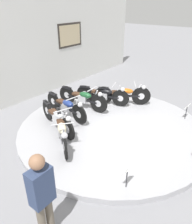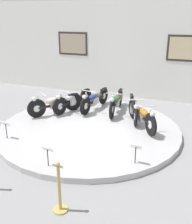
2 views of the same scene
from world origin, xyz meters
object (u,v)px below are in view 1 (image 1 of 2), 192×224
motorcycle_cream (62,130)px  motorcycle_blue (66,106)px  visitor_standing (42,195)px  info_placard_front_left (127,173)px  motorcycle_green (83,98)px  info_placard_front_right (187,108)px  motorcycle_orange (123,94)px  motorcycle_silver (58,118)px  motorcycle_black (103,94)px

motorcycle_cream → motorcycle_blue: bearing=40.5°
motorcycle_cream → visitor_standing: 2.54m
motorcycle_cream → info_placard_front_left: 2.17m
motorcycle_blue → info_placard_front_left: 3.40m
motorcycle_blue → info_placard_front_left: bearing=-114.6°
motorcycle_green → info_placard_front_right: motorcycle_green is taller
motorcycle_orange → visitor_standing: bearing=-162.0°
motorcycle_silver → info_placard_front_left: size_ratio=3.73×
motorcycle_black → motorcycle_orange: motorcycle_orange is taller
motorcycle_silver → info_placard_front_right: size_ratio=3.73×
motorcycle_black → motorcycle_orange: size_ratio=1.11×
motorcycle_cream → info_placard_front_left: motorcycle_cream is taller
visitor_standing → info_placard_front_right: bearing=-5.8°
motorcycle_blue → motorcycle_green: size_ratio=0.98×
motorcycle_black → info_placard_front_right: (0.71, -2.74, -0.01)m
motorcycle_cream → motorcycle_green: bearing=26.1°
motorcycle_cream → motorcycle_green: (1.93, 0.95, 0.01)m
motorcycle_silver → motorcycle_orange: motorcycle_orange is taller
motorcycle_black → visitor_standing: (-4.56, -2.20, 0.44)m
info_placard_front_left → info_placard_front_right: (3.66, 0.00, 0.00)m
info_placard_front_left → visitor_standing: (-1.61, 0.54, 0.45)m
motorcycle_blue → info_placard_front_right: 3.82m
motorcycle_blue → motorcycle_orange: (1.93, -0.94, 0.01)m
visitor_standing → motorcycle_cream: bearing=39.9°
motorcycle_silver → info_placard_front_right: (2.94, -2.74, -0.01)m
motorcycle_silver → motorcycle_orange: size_ratio=1.13×
motorcycle_blue → motorcycle_black: bearing=-12.9°
motorcycle_cream → info_placard_front_left: bearing=-98.2°
info_placard_front_left → visitor_standing: visitor_standing is taller
motorcycle_orange → info_placard_front_left: bearing=-147.3°
motorcycle_silver → visitor_standing: (-2.33, -2.20, 0.43)m
motorcycle_green → visitor_standing: 4.64m
info_placard_front_right → motorcycle_black: bearing=104.6°
motorcycle_cream → info_placard_front_right: 3.98m
motorcycle_green → info_placard_front_right: (1.42, -3.09, -0.03)m
motorcycle_cream → motorcycle_black: bearing=12.7°
info_placard_front_left → motorcycle_green: bearing=54.1°
motorcycle_orange → motorcycle_green: bearing=139.5°
motorcycle_green → info_placard_front_left: (-2.24, -3.09, -0.03)m
motorcycle_black → motorcycle_silver: bearing=180.0°
motorcycle_cream → info_placard_front_right: size_ratio=3.13×
motorcycle_black → info_placard_front_right: 2.83m
motorcycle_black → motorcycle_orange: bearing=-56.1°
motorcycle_green → motorcycle_black: size_ratio=1.07×
motorcycle_cream → motorcycle_green: size_ratio=0.80×
motorcycle_green → visitor_standing: visitor_standing is taller
motorcycle_cream → motorcycle_blue: (1.11, 0.95, -0.00)m
motorcycle_orange → info_placard_front_right: motorcycle_orange is taller
motorcycle_orange → motorcycle_black: bearing=123.9°
visitor_standing → motorcycle_silver: bearing=43.4°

